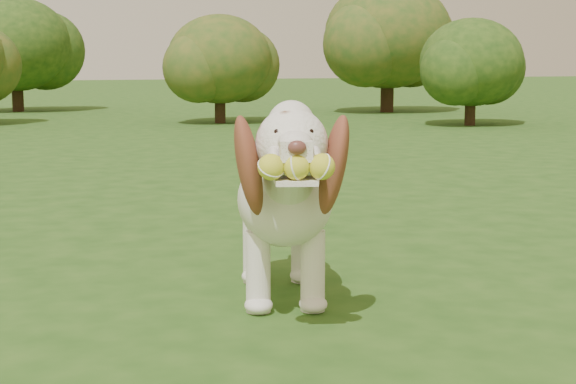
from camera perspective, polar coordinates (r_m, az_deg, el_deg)
name	(u,v)px	position (r m, az deg, el deg)	size (l,w,h in m)	color
ground	(412,289)	(3.28, 7.99, -6.23)	(80.00, 80.00, 0.00)	#1F4714
dog	(283,194)	(3.00, -0.31, -0.13)	(0.61, 1.07, 0.71)	silver
shrub_f	(388,34)	(14.91, 6.49, 10.08)	(2.11, 2.11, 2.18)	#382314
shrub_d	(472,62)	(11.91, 11.78, 8.21)	(1.35, 1.35, 1.40)	#382314
shrub_i	(15,44)	(15.68, -17.21, 9.11)	(1.85, 1.85, 1.92)	#382314
shrub_c	(220,59)	(12.16, -4.45, 8.55)	(1.42, 1.42, 1.48)	#382314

